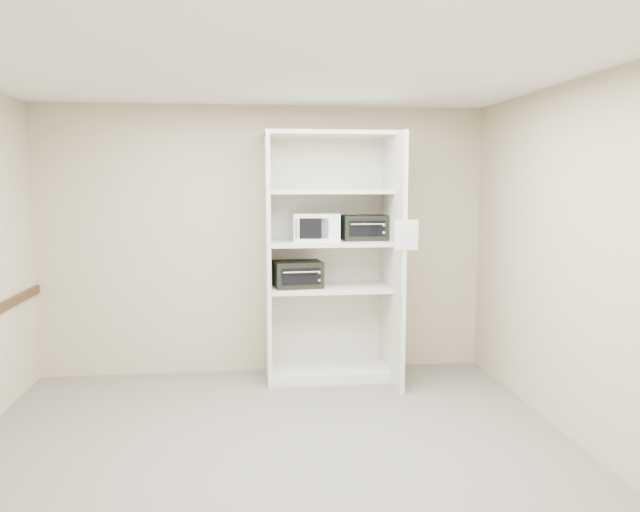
{
  "coord_description": "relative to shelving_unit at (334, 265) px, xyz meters",
  "views": [
    {
      "loc": [
        -0.18,
        -4.32,
        1.94
      ],
      "look_at": [
        0.49,
        1.4,
        1.26
      ],
      "focal_mm": 35.0,
      "sensor_mm": 36.0,
      "label": 1
    }
  ],
  "objects": [
    {
      "name": "toaster_oven_upper",
      "position": [
        0.31,
        0.05,
        0.36
      ],
      "size": [
        0.43,
        0.33,
        0.25
      ],
      "primitive_type": "cube",
      "rotation": [
        0.0,
        0.0,
        0.01
      ],
      "color": "black",
      "rests_on": "shelving_unit"
    },
    {
      "name": "paper_sign",
      "position": [
        0.57,
        -0.63,
        0.34
      ],
      "size": [
        0.21,
        0.02,
        0.26
      ],
      "primitive_type": "cube",
      "rotation": [
        0.0,
        0.0,
        -0.07
      ],
      "color": "white",
      "rests_on": "shelving_unit"
    },
    {
      "name": "ceiling",
      "position": [
        -0.67,
        -1.7,
        1.57
      ],
      "size": [
        4.5,
        4.0,
        0.01
      ],
      "primitive_type": "cube",
      "color": "white"
    },
    {
      "name": "microwave",
      "position": [
        -0.17,
        0.01,
        0.37
      ],
      "size": [
        0.48,
        0.38,
        0.27
      ],
      "primitive_type": "cube",
      "rotation": [
        0.0,
        0.0,
        -0.1
      ],
      "color": "white",
      "rests_on": "shelving_unit"
    },
    {
      "name": "wall_front",
      "position": [
        -0.67,
        -3.7,
        0.22
      ],
      "size": [
        4.5,
        0.02,
        2.7
      ],
      "primitive_type": "cube",
      "color": "beige",
      "rests_on": "ground"
    },
    {
      "name": "shelving_unit",
      "position": [
        0.0,
        0.0,
        0.0
      ],
      "size": [
        1.24,
        0.92,
        2.42
      ],
      "color": "silver",
      "rests_on": "floor"
    },
    {
      "name": "wall_back",
      "position": [
        -0.67,
        0.3,
        0.22
      ],
      "size": [
        4.5,
        0.02,
        2.7
      ],
      "primitive_type": "cube",
      "color": "beige",
      "rests_on": "ground"
    },
    {
      "name": "wall_right",
      "position": [
        1.58,
        -1.7,
        0.22
      ],
      "size": [
        0.02,
        4.0,
        2.7
      ],
      "primitive_type": "cube",
      "color": "beige",
      "rests_on": "ground"
    },
    {
      "name": "floor",
      "position": [
        -0.67,
        -1.7,
        -1.13
      ],
      "size": [
        4.5,
        4.0,
        0.01
      ],
      "primitive_type": "cube",
      "color": "#5F5C52",
      "rests_on": "ground"
    },
    {
      "name": "toaster_oven_lower",
      "position": [
        -0.36,
        -0.01,
        -0.08
      ],
      "size": [
        0.49,
        0.39,
        0.25
      ],
      "primitive_type": "cube",
      "rotation": [
        0.0,
        0.0,
        0.1
      ],
      "color": "black",
      "rests_on": "shelving_unit"
    }
  ]
}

